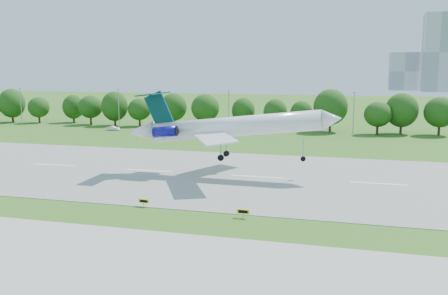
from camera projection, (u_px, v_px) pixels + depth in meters
ground at (217, 219)px, 61.80m from camera, size 600.00×600.00×0.00m
runway at (257, 177)px, 85.62m from camera, size 400.00×45.00×0.08m
taxiway at (161, 276)px, 44.64m from camera, size 400.00×23.00×0.08m
tree_line at (302, 110)px, 148.50m from camera, size 288.40×8.40×10.40m
light_poles at (289, 112)px, 139.59m from camera, size 175.90×0.25×12.19m
airliner at (224, 127)px, 85.73m from camera, size 37.59×27.26×11.69m
taxi_sign_left at (144, 201)px, 67.18m from camera, size 1.52×0.31×1.06m
taxi_sign_centre at (243, 212)px, 62.08m from camera, size 1.59×0.22×1.12m
service_vehicle_a at (113, 128)px, 150.02m from camera, size 4.02×1.57×1.30m
service_vehicle_b at (240, 133)px, 139.01m from camera, size 3.86×1.71×1.29m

